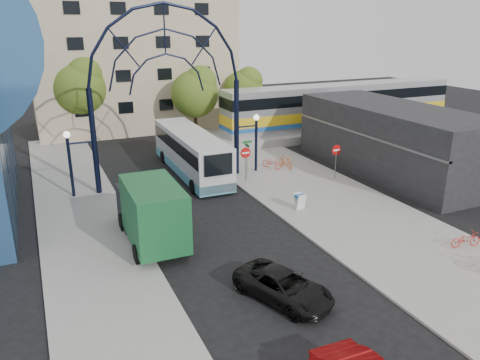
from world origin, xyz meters
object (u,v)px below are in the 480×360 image
gateway_arch (166,59)px  do_not_enter_sign (336,153)px  bike_near_a (272,163)px  stop_sign (246,156)px  sandwich_board (300,199)px  tree_north_a (196,91)px  tree_north_b (80,85)px  green_truck (150,211)px  street_name_sign (247,151)px  bike_far_c (466,239)px  city_bus (191,152)px  bike_near_b (285,162)px  train_car (341,105)px  black_suv (283,286)px  tree_north_c (245,88)px

gateway_arch → do_not_enter_sign: 13.43m
do_not_enter_sign → bike_near_a: 5.21m
stop_sign → sandwich_board: 6.20m
gateway_arch → tree_north_a: 13.98m
tree_north_b → green_truck: (0.31, -24.28, -3.57)m
street_name_sign → sandwich_board: bearing=-86.5°
bike_far_c → city_bus: bearing=38.9°
green_truck → bike_near_b: 14.88m
green_truck → bike_near_b: (12.52, 7.96, -1.06)m
bike_near_a → bike_far_c: (2.61, -15.75, -0.03)m
train_car → bike_far_c: 25.66m
gateway_arch → green_truck: gateway_arch is taller
train_car → bike_near_b: (-11.04, -8.39, -2.27)m
black_suv → bike_near_b: 17.91m
do_not_enter_sign → tree_north_c: bearing=86.4°
street_name_sign → train_car: size_ratio=0.11×
street_name_sign → train_car: train_car is taller
do_not_enter_sign → sandwich_board: (-5.40, -4.02, -1.23)m
stop_sign → street_name_sign: 0.74m
bike_far_c → black_suv: bearing=103.7°
tree_north_a → city_bus: bearing=-111.9°
sandwich_board → tree_north_b: (-9.48, 23.95, 4.52)m
tree_north_c → tree_north_b: bearing=172.9°
street_name_sign → green_truck: (-8.76, -6.95, -0.44)m
gateway_arch → do_not_enter_sign: bearing=-20.0°
stop_sign → bike_near_a: stop_sign is taller
bike_near_a → bike_near_b: bike_near_b is taller
bike_near_b → bike_far_c: bearing=-92.2°
bike_near_a → green_truck: bearing=-170.1°
tree_north_a → tree_north_c: bearing=18.4°
tree_north_b → bike_near_b: 21.27m
bike_far_c → tree_north_b: bearing=37.4°
sandwich_board → tree_north_a: (0.52, 19.95, 3.86)m
city_bus → black_suv: city_bus is taller
bike_near_b → do_not_enter_sign: bearing=-68.8°
gateway_arch → street_name_sign: gateway_arch is taller
tree_north_c → street_name_sign: bearing=-114.3°
green_truck → sandwich_board: bearing=3.2°
gateway_arch → tree_north_b: (-3.88, 15.93, -3.29)m
black_suv → bike_far_c: bearing=-20.4°
sandwich_board → city_bus: size_ratio=0.09×
stop_sign → bike_near_b: (4.16, 1.61, -1.36)m
do_not_enter_sign → tree_north_a: (-4.88, 15.93, 2.63)m
gateway_arch → sandwich_board: size_ratio=13.80×
green_truck → bike_far_c: (14.14, -7.40, -1.15)m
train_car → tree_north_c: tree_north_c is taller
stop_sign → bike_far_c: stop_sign is taller
bike_near_a → black_suv: bearing=-142.6°
black_suv → bike_near_a: bearing=42.2°
tree_north_c → bike_near_b: (-3.16, -14.31, -3.65)m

